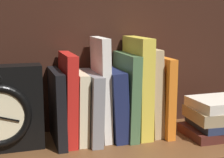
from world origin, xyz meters
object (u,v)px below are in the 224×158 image
Objects in this scene: book_gray_chess at (91,106)px; book_navy_bierce at (113,103)px; book_green_romantic at (126,95)px; book_tan_shortstories at (149,91)px; book_yellow_seinlanguage at (137,87)px; book_red_requiem at (68,98)px; book_orange_pandolfini at (159,94)px; book_black_skeptic at (57,107)px; book_white_catcher at (101,89)px; book_stack_side at (218,118)px; book_cream_twain at (79,106)px.

book_navy_bierce is at bearing -0.00° from book_gray_chess.
book_tan_shortstories is at bearing 0.00° from book_green_romantic.
book_navy_bierce is 0.69× the size of book_yellow_seinlanguage.
book_red_requiem is 1.29× the size of book_gray_chess.
book_orange_pandolfini is at bearing -0.00° from book_tan_shortstories.
book_black_skeptic is 18.12cm from book_green_romantic.
book_white_catcher is at bearing 180.00° from book_navy_bierce.
book_black_skeptic is 0.80× the size of book_tan_shortstories.
book_green_romantic is 0.95× the size of book_tan_shortstories.
book_gray_chess is 0.99× the size of book_stack_side.
book_tan_shortstories is (21.97, 0.00, 0.32)cm from book_red_requiem.
book_tan_shortstories reaches higher than book_gray_chess.
book_stack_side is at bearing -11.80° from book_cream_twain.
book_tan_shortstories reaches higher than book_green_romantic.
book_green_romantic is (3.43, 0.00, 1.99)cm from book_navy_bierce.
book_white_catcher is 5.25cm from book_navy_bierce.
book_red_requiem is 12.08cm from book_navy_bierce.
book_cream_twain is 36.76cm from book_stack_side.
book_navy_bierce is 13.02cm from book_orange_pandolfini.
book_yellow_seinlanguage is (3.26, -0.00, 2.06)cm from book_green_romantic.
book_gray_chess is at bearing 0.00° from book_red_requiem.
book_cream_twain reaches higher than book_stack_side.
book_red_requiem is (2.75, 0.00, 2.01)cm from book_black_skeptic.
book_black_skeptic is at bearing -180.00° from book_tan_shortstories.
book_orange_pandolfini is (6.25, 0.00, -2.59)cm from book_yellow_seinlanguage.
book_white_catcher reaches higher than book_tan_shortstories.
book_green_romantic is at bearing 0.00° from book_navy_bierce.
book_tan_shortstories is at bearing 0.00° from book_red_requiem.
book_gray_chess is at bearing 180.00° from book_tan_shortstories.
book_black_skeptic is at bearing 180.00° from book_navy_bierce.
book_white_catcher reaches higher than book_yellow_seinlanguage.
book_yellow_seinlanguage is 1.25× the size of book_orange_pandolfini.
book_cream_twain is 12.62cm from book_green_romantic.
book_yellow_seinlanguage is at bearing 180.00° from book_orange_pandolfini.
book_navy_bierce is (11.86, -0.00, -2.26)cm from book_red_requiem.
book_black_skeptic is 8.56cm from book_gray_chess.
book_red_requiem is 3.70cm from book_cream_twain.
book_yellow_seinlanguage reaches higher than book_tan_shortstories.
book_cream_twain is 22.01cm from book_orange_pandolfini.
book_red_requiem is at bearing 0.00° from book_black_skeptic.
book_green_romantic is at bearing 0.00° from book_cream_twain.
book_yellow_seinlanguage is 1.13× the size of book_tan_shortstories.
book_red_requiem is at bearing 180.00° from book_orange_pandolfini.
book_gray_chess is 6.07cm from book_navy_bierce.
book_white_catcher is 32.00cm from book_stack_side.
book_yellow_seinlanguage reaches higher than book_orange_pandolfini.
book_tan_shortstories reaches higher than book_black_skeptic.
book_gray_chess is 0.75× the size of book_tan_shortstories.
book_white_catcher is at bearing 0.00° from book_black_skeptic.
book_cream_twain is at bearing 180.00° from book_tan_shortstories.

